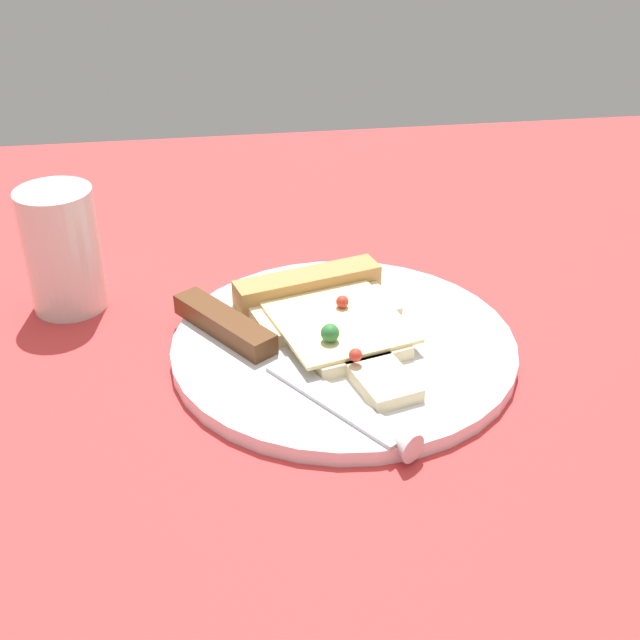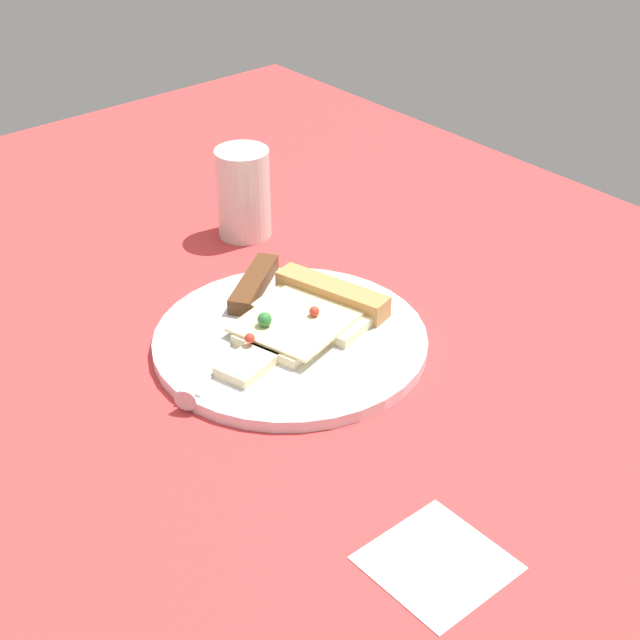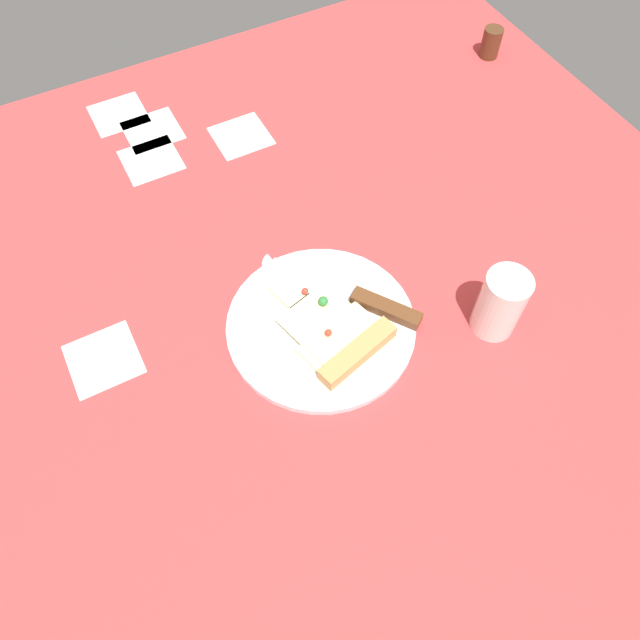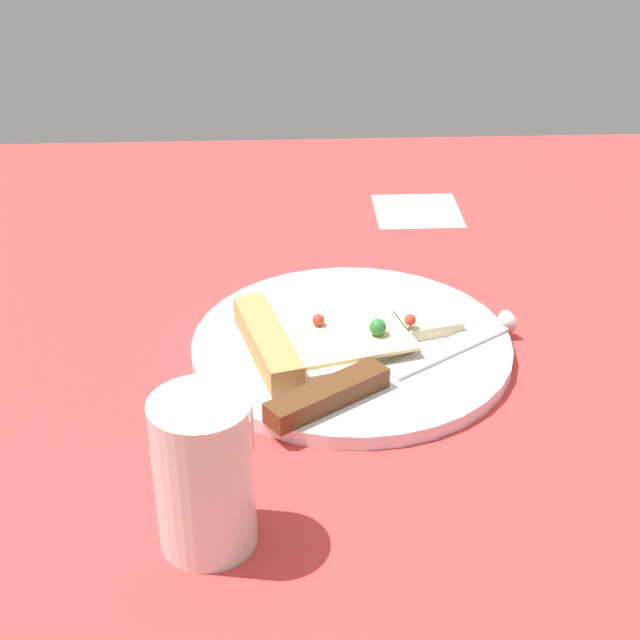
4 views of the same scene
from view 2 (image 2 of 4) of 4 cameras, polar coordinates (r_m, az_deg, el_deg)
name	(u,v)px [view 2 (image 2 of 4)]	position (r cm, az deg, el deg)	size (l,w,h in cm)	color
ground_plane	(172,356)	(92.94, -8.79, -2.14)	(117.81, 117.81, 3.00)	#D13838
plate	(290,341)	(90.32, -1.77, -1.26)	(25.77, 25.77, 1.15)	silver
pizza_slice	(306,317)	(91.33, -0.84, 0.21)	(13.42, 18.82, 2.66)	beige
knife	(239,309)	(93.15, -4.80, 0.66)	(15.49, 20.86, 2.45)	silver
drinking_glass	(243,193)	(108.20, -4.56, 7.52)	(6.02, 6.02, 10.17)	silver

